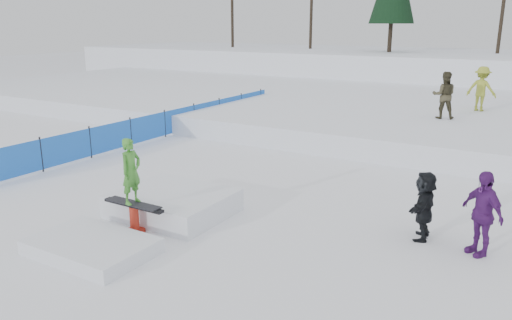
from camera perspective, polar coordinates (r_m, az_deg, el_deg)
The scene contains 9 objects.
ground at distance 11.62m, azimuth -7.25°, elevation -7.16°, with size 120.00×120.00×0.00m, color white.
snow_berm at distance 39.11m, azimuth 21.16°, elevation 9.62°, with size 60.00×14.00×2.40m, color white.
snow_midrise at distance 25.62m, azimuth 15.35°, elevation 5.78°, with size 50.00×18.00×0.80m, color white.
safety_fence at distance 20.35m, azimuth -10.37°, elevation 4.13°, with size 0.05×16.00×1.10m.
walker_olive at distance 20.92m, azimuth 20.69°, elevation 6.94°, with size 0.89×0.69×1.83m, color #3B3623.
walker_ygreen at distance 23.38m, azimuth 24.37°, elevation 7.42°, with size 1.21×0.70×1.88m, color #98A32E.
spectator_purple at distance 10.70m, azimuth 24.40°, elevation -5.56°, with size 1.01×0.42×1.72m, color #541C6C.
spectator_dark at distance 11.05m, azimuth 18.67°, elevation -4.95°, with size 1.38×0.44×1.49m, color black.
jib_rail_feature at distance 11.62m, azimuth -11.73°, elevation -5.75°, with size 2.60×4.40×2.11m.
Camera 1 is at (6.70, -8.39, 4.43)m, focal length 35.00 mm.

